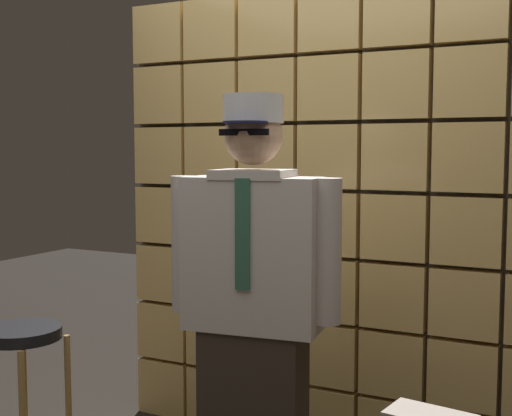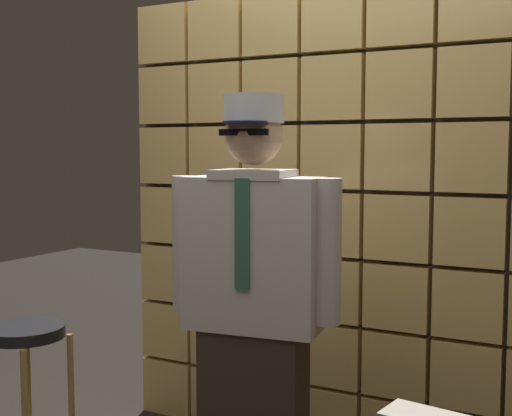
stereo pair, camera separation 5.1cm
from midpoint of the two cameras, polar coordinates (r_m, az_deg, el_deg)
glass_block_wall at (r=3.37m, az=6.90°, el=-1.31°), size 2.33×0.10×2.33m
standing_person at (r=2.63m, az=0.36°, el=-8.61°), size 0.69×0.32×1.71m
bar_stool at (r=3.19m, az=-18.28°, el=-12.69°), size 0.34×0.34×0.75m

